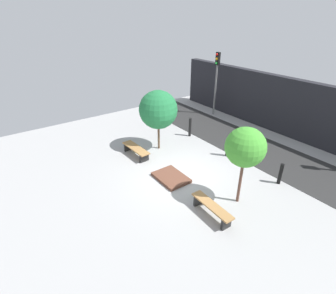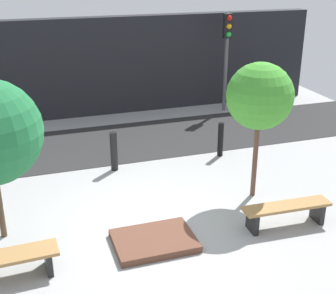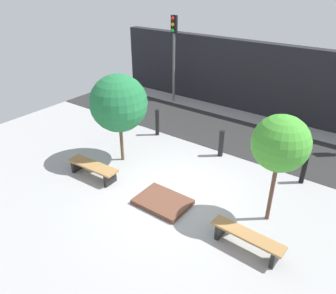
{
  "view_description": "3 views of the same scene",
  "coord_description": "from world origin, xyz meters",
  "px_view_note": "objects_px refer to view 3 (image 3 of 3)",
  "views": [
    {
      "loc": [
        7.45,
        -6.02,
        6.35
      ],
      "look_at": [
        -0.45,
        -0.33,
        1.29
      ],
      "focal_mm": 28.0,
      "sensor_mm": 36.0,
      "label": 1
    },
    {
      "loc": [
        -2.06,
        -7.55,
        4.94
      ],
      "look_at": [
        0.53,
        0.3,
        1.57
      ],
      "focal_mm": 50.0,
      "sensor_mm": 36.0,
      "label": 2
    },
    {
      "loc": [
        4.53,
        -6.41,
        5.88
      ],
      "look_at": [
        -0.26,
        0.12,
        1.49
      ],
      "focal_mm": 35.0,
      "sensor_mm": 36.0,
      "label": 3
    }
  ],
  "objects_px": {
    "bollard_left": "(221,143)",
    "bench_left": "(93,168)",
    "tree_behind_left_bench": "(119,103)",
    "bollard_center": "(304,170)",
    "tree_behind_right_bench": "(281,144)",
    "bollard_far_left": "(157,122)",
    "bench_right": "(247,238)",
    "traffic_light_west": "(174,44)",
    "planter_bed": "(163,202)"
  },
  "relations": [
    {
      "from": "tree_behind_right_bench",
      "to": "bollard_center",
      "type": "relative_size",
      "value": 3.26
    },
    {
      "from": "bollard_left",
      "to": "bollard_center",
      "type": "height_order",
      "value": "bollard_left"
    },
    {
      "from": "tree_behind_right_bench",
      "to": "bollard_far_left",
      "type": "bearing_deg",
      "value": 157.55
    },
    {
      "from": "tree_behind_right_bench",
      "to": "bench_right",
      "type": "bearing_deg",
      "value": -90.0
    },
    {
      "from": "planter_bed",
      "to": "traffic_light_west",
      "type": "bearing_deg",
      "value": 123.38
    },
    {
      "from": "bench_left",
      "to": "bollard_far_left",
      "type": "height_order",
      "value": "bollard_far_left"
    },
    {
      "from": "planter_bed",
      "to": "bollard_center",
      "type": "relative_size",
      "value": 1.63
    },
    {
      "from": "bench_right",
      "to": "traffic_light_west",
      "type": "xyz_separation_m",
      "value": [
        -7.27,
        7.23,
        2.46
      ]
    },
    {
      "from": "bollard_left",
      "to": "bench_left",
      "type": "bearing_deg",
      "value": -126.0
    },
    {
      "from": "tree_behind_left_bench",
      "to": "bollard_center",
      "type": "xyz_separation_m",
      "value": [
        5.5,
        2.27,
        -1.64
      ]
    },
    {
      "from": "bench_left",
      "to": "bollard_left",
      "type": "bearing_deg",
      "value": 51.59
    },
    {
      "from": "bench_right",
      "to": "bollard_center",
      "type": "bearing_deg",
      "value": 88.83
    },
    {
      "from": "bollard_center",
      "to": "traffic_light_west",
      "type": "bearing_deg",
      "value": 154.36
    },
    {
      "from": "tree_behind_left_bench",
      "to": "traffic_light_west",
      "type": "bearing_deg",
      "value": 108.74
    },
    {
      "from": "bench_right",
      "to": "tree_behind_left_bench",
      "type": "distance_m",
      "value": 5.73
    },
    {
      "from": "bench_right",
      "to": "tree_behind_right_bench",
      "type": "distance_m",
      "value": 2.36
    },
    {
      "from": "tree_behind_left_bench",
      "to": "tree_behind_right_bench",
      "type": "relative_size",
      "value": 1.02
    },
    {
      "from": "bollard_left",
      "to": "bollard_center",
      "type": "relative_size",
      "value": 1.08
    },
    {
      "from": "bench_right",
      "to": "bollard_left",
      "type": "bearing_deg",
      "value": 128.41
    },
    {
      "from": "bench_right",
      "to": "traffic_light_west",
      "type": "height_order",
      "value": "traffic_light_west"
    },
    {
      "from": "bench_right",
      "to": "bollard_center",
      "type": "relative_size",
      "value": 1.96
    },
    {
      "from": "bench_left",
      "to": "tree_behind_left_bench",
      "type": "relative_size",
      "value": 0.6
    },
    {
      "from": "tree_behind_right_bench",
      "to": "traffic_light_west",
      "type": "distance_m",
      "value": 9.36
    },
    {
      "from": "bollard_far_left",
      "to": "traffic_light_west",
      "type": "bearing_deg",
      "value": 116.13
    },
    {
      "from": "tree_behind_left_bench",
      "to": "bollard_left",
      "type": "relative_size",
      "value": 3.08
    },
    {
      "from": "bollard_far_left",
      "to": "bollard_center",
      "type": "xyz_separation_m",
      "value": [
        5.73,
        0.0,
        -0.08
      ]
    },
    {
      "from": "planter_bed",
      "to": "bollard_center",
      "type": "bearing_deg",
      "value": 50.13
    },
    {
      "from": "planter_bed",
      "to": "bench_left",
      "type": "bearing_deg",
      "value": -175.66
    },
    {
      "from": "planter_bed",
      "to": "tree_behind_right_bench",
      "type": "height_order",
      "value": "tree_behind_right_bench"
    },
    {
      "from": "bench_right",
      "to": "planter_bed",
      "type": "bearing_deg",
      "value": 178.07
    },
    {
      "from": "tree_behind_left_bench",
      "to": "bench_left",
      "type": "bearing_deg",
      "value": -90.0
    },
    {
      "from": "bollard_far_left",
      "to": "tree_behind_right_bench",
      "type": "bearing_deg",
      "value": -22.45
    },
    {
      "from": "bench_right",
      "to": "bollard_center",
      "type": "height_order",
      "value": "bollard_center"
    },
    {
      "from": "bollard_left",
      "to": "tree_behind_left_bench",
      "type": "bearing_deg",
      "value": -139.24
    },
    {
      "from": "bench_left",
      "to": "planter_bed",
      "type": "distance_m",
      "value": 2.66
    },
    {
      "from": "bollard_left",
      "to": "traffic_light_west",
      "type": "bearing_deg",
      "value": 142.15
    },
    {
      "from": "tree_behind_left_bench",
      "to": "bollard_far_left",
      "type": "xyz_separation_m",
      "value": [
        -0.23,
        2.27,
        -1.56
      ]
    },
    {
      "from": "bench_right",
      "to": "bollard_far_left",
      "type": "relative_size",
      "value": 1.66
    },
    {
      "from": "bench_left",
      "to": "bench_right",
      "type": "xyz_separation_m",
      "value": [
        5.28,
        0.0,
        0.01
      ]
    },
    {
      "from": "planter_bed",
      "to": "tree_behind_right_bench",
      "type": "bearing_deg",
      "value": 23.67
    },
    {
      "from": "bollard_center",
      "to": "traffic_light_west",
      "type": "height_order",
      "value": "traffic_light_west"
    },
    {
      "from": "bench_right",
      "to": "tree_behind_left_bench",
      "type": "height_order",
      "value": "tree_behind_left_bench"
    },
    {
      "from": "bench_left",
      "to": "traffic_light_west",
      "type": "bearing_deg",
      "value": 103.0
    },
    {
      "from": "tree_behind_right_bench",
      "to": "bollard_center",
      "type": "xyz_separation_m",
      "value": [
        0.23,
        2.27,
        -1.82
      ]
    },
    {
      "from": "bench_left",
      "to": "bollard_left",
      "type": "distance_m",
      "value": 4.49
    },
    {
      "from": "bench_left",
      "to": "planter_bed",
      "type": "relative_size",
      "value": 1.22
    },
    {
      "from": "bench_right",
      "to": "bollard_left",
      "type": "relative_size",
      "value": 1.82
    },
    {
      "from": "tree_behind_left_bench",
      "to": "tree_behind_right_bench",
      "type": "bearing_deg",
      "value": 0.0
    },
    {
      "from": "tree_behind_right_bench",
      "to": "bench_left",
      "type": "bearing_deg",
      "value": -165.58
    },
    {
      "from": "bollard_center",
      "to": "bench_left",
      "type": "bearing_deg",
      "value": -146.59
    }
  ]
}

